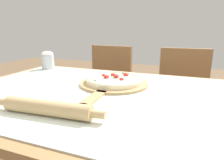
% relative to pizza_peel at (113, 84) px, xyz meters
% --- Properties ---
extents(dining_table, '(1.38, 0.94, 0.77)m').
position_rel_pizza_peel_xyz_m(dining_table, '(-0.01, -0.12, -0.12)').
color(dining_table, olive).
rests_on(dining_table, ground_plane).
extents(towel_cloth, '(1.30, 0.86, 0.00)m').
position_rel_pizza_peel_xyz_m(towel_cloth, '(-0.01, -0.12, -0.01)').
color(towel_cloth, silver).
rests_on(towel_cloth, dining_table).
extents(pizza_peel, '(0.34, 0.53, 0.01)m').
position_rel_pizza_peel_xyz_m(pizza_peel, '(0.00, 0.00, 0.00)').
color(pizza_peel, tan).
rests_on(pizza_peel, towel_cloth).
extents(pizza, '(0.28, 0.28, 0.04)m').
position_rel_pizza_peel_xyz_m(pizza, '(-0.00, 0.02, 0.02)').
color(pizza, beige).
rests_on(pizza, pizza_peel).
extents(rolling_pin, '(0.40, 0.07, 0.05)m').
position_rel_pizza_peel_xyz_m(rolling_pin, '(-0.07, -0.40, 0.02)').
color(rolling_pin, tan).
rests_on(rolling_pin, towel_cloth).
extents(chair_left, '(0.43, 0.43, 0.90)m').
position_rel_pizza_peel_xyz_m(chair_left, '(-0.31, 0.68, -0.26)').
color(chair_left, brown).
rests_on(chair_left, ground_plane).
extents(chair_right, '(0.42, 0.42, 0.90)m').
position_rel_pizza_peel_xyz_m(chair_right, '(0.32, 0.68, -0.26)').
color(chair_right, brown).
rests_on(chair_right, ground_plane).
extents(flour_cup, '(0.08, 0.08, 0.12)m').
position_rel_pizza_peel_xyz_m(flour_cup, '(-0.56, 0.23, 0.06)').
color(flour_cup, '#B2B7BC').
rests_on(flour_cup, towel_cloth).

